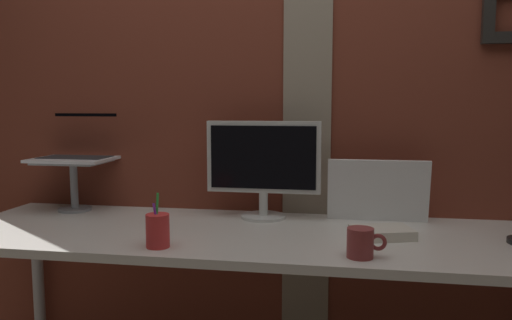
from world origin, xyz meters
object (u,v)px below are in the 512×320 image
monitor (263,162)px  laptop (80,147)px  coffee_mug (361,243)px  whiteboard_panel (378,191)px  pen_cup (158,230)px

monitor → laptop: size_ratio=1.40×
laptop → coffee_mug: (1.20, -0.53, -0.23)m
monitor → whiteboard_panel: (0.45, 0.02, -0.11)m
laptop → whiteboard_panel: size_ratio=0.84×
laptop → whiteboard_panel: 1.29m
laptop → pen_cup: bearing=-43.5°
pen_cup → monitor: bearing=59.8°
whiteboard_panel → coffee_mug: 0.50m
monitor → laptop: 0.83m
pen_cup → coffee_mug: 0.64m
whiteboard_panel → monitor: bearing=-177.4°
pen_cup → coffee_mug: (0.64, 0.00, -0.01)m
laptop → monitor: bearing=-4.4°
monitor → laptop: bearing=175.6°
monitor → coffee_mug: (0.37, -0.47, -0.18)m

